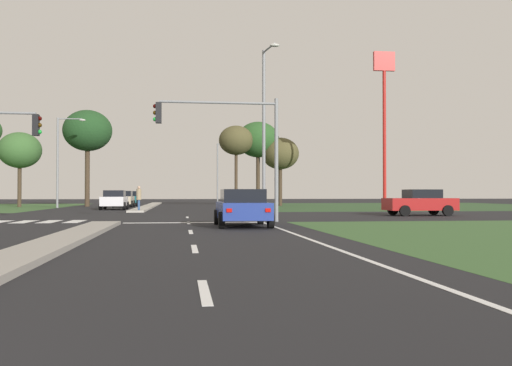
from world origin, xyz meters
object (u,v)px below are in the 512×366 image
Objects in this scene: car_teal_third at (129,198)px; treeline_sixth at (236,141)px; car_blue_sixth at (242,207)px; pedestrian_at_median at (139,195)px; car_white_second at (114,200)px; traffic_signal_near_right at (231,135)px; treeline_third at (20,151)px; street_lamp_fourth at (219,170)px; treeline_seventh at (280,154)px; treeline_fourth at (88,131)px; street_lamp_second at (265,123)px; treeline_fifth at (258,140)px; fastfood_pole_sign at (384,96)px; street_lamp_third at (60,157)px; car_beige_near at (124,199)px; car_red_fifth at (420,202)px.

treeline_sixth is at bearing 164.82° from car_teal_third.
car_blue_sixth is 2.60× the size of pedestrian_at_median.
traffic_signal_near_right is (7.74, -21.18, 3.25)m from car_white_second.
car_white_second is 16.97m from treeline_sixth.
treeline_sixth is at bearing 3.21° from treeline_third.
treeline_seventh is (5.42, -18.29, 0.94)m from street_lamp_fourth.
treeline_fourth is at bearing -177.63° from treeline_seventh.
street_lamp_second is 1.36× the size of treeline_third.
treeline_fourth reaches higher than car_teal_third.
treeline_fifth is at bearing 28.70° from treeline_sixth.
fastfood_pole_sign is at bearing -27.45° from treeline_fourth.
car_teal_third reaches higher than car_blue_sixth.
street_lamp_fourth is at bearing -106.62° from pedestrian_at_median.
car_white_second is 18.12m from street_lamp_second.
street_lamp_second is at bearing -91.61° from treeline_sixth.
street_lamp_second is 1.20× the size of street_lamp_third.
car_blue_sixth is at bearing -87.85° from traffic_signal_near_right.
car_teal_third is 8.39m from treeline_fourth.
car_blue_sixth is 38.63m from treeline_fourth.
street_lamp_third is at bearing -160.97° from treeline_fifth.
treeline_fourth is at bearing -35.97° from car_beige_near.
treeline_fourth is (-3.99, 11.41, 6.79)m from car_white_second.
treeline_seventh is at bearing 15.79° from street_lamp_third.
pedestrian_at_median is 0.19× the size of treeline_fifth.
car_blue_sixth is 39.60m from treeline_third.
treeline_fifth reaches higher than treeline_seventh.
treeline_third is at bearing -176.79° from treeline_sixth.
car_teal_third is 36.61m from traffic_signal_near_right.
treeline_sixth is at bearing 88.39° from street_lamp_second.
street_lamp_fourth is at bearing 86.99° from traffic_signal_near_right.
car_teal_third is at bearing 172.18° from treeline_seventh.
car_blue_sixth is (8.00, -33.33, -0.03)m from car_beige_near.
fastfood_pole_sign is 29.49m from treeline_fourth.
treeline_seventh is (26.06, 2.03, 0.04)m from treeline_third.
street_lamp_third is at bearing -123.33° from street_lamp_fourth.
car_teal_third is (0.02, 5.82, -0.00)m from car_beige_near.
car_white_second is 24.69m from car_red_fifth.
street_lamp_second is at bearing -134.58° from fastfood_pole_sign.
street_lamp_fourth is (2.58, 55.24, 3.83)m from car_blue_sixth.
treeline_seventh is (16.00, 3.62, 4.74)m from car_beige_near.
car_beige_near is at bearing -9.03° from treeline_third.
car_beige_near is 0.74× the size of traffic_signal_near_right.
treeline_fifth is at bearing 167.22° from treeline_seventh.
traffic_signal_near_right is at bearing -103.68° from treeline_seventh.
car_beige_near is at bearing -115.78° from street_lamp_fourth.
pedestrian_at_median is at bearing -125.66° from treeline_seventh.
street_lamp_third is (-25.20, 21.14, 3.88)m from car_red_fifth.
car_beige_near is 8.61m from car_white_second.
car_white_second is 9.16m from street_lamp_third.
street_lamp_second reaches higher than treeline_sixth.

